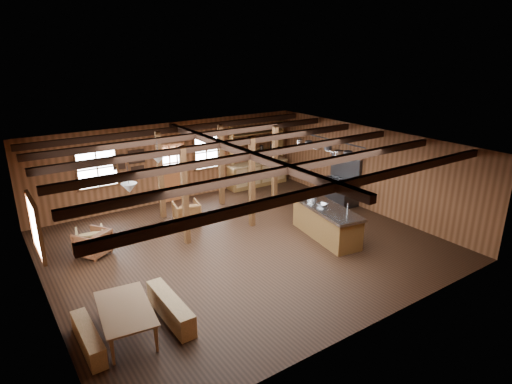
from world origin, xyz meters
The scene contains 22 objects.
room centered at (0.00, 0.00, 1.40)m, with size 10.04×9.04×2.84m.
ceiling_joists centered at (0.00, 0.18, 2.68)m, with size 9.80×8.82×0.18m.
timber_posts centered at (0.52, 2.08, 1.40)m, with size 3.95×2.35×2.80m.
back_door centered at (0.00, 4.45, 0.88)m, with size 1.02×0.08×2.15m.
window_back_left centered at (-2.60, 4.46, 1.60)m, with size 1.32×0.06×1.32m.
window_back_right centered at (1.30, 4.46, 1.60)m, with size 1.02×0.06×1.32m.
window_left centered at (-4.96, 0.50, 1.60)m, with size 0.14×1.24×1.32m.
notice_boards centered at (-1.50, 4.46, 1.64)m, with size 1.08×0.03×0.90m.
back_counter centered at (3.40, 4.20, 0.60)m, with size 2.55×0.60×2.45m.
pendant_lamps centered at (-2.25, 1.00, 2.25)m, with size 1.86×2.36×0.66m.
pot_rack centered at (3.37, 0.24, 2.28)m, with size 0.36×3.00×0.44m.
kitchen_island centered at (2.29, -0.92, 0.48)m, with size 1.27×2.61×1.20m.
step_stool centered at (2.61, -0.50, 0.23)m, with size 0.51×0.36×0.45m, color brown.
commercial_range centered at (4.65, 0.95, 0.59)m, with size 0.77×1.45×1.79m.
dining_table centered at (-3.90, -2.03, 0.29)m, with size 1.68×0.93×0.59m, color brown.
bench_wall centered at (-4.65, -2.03, 0.21)m, with size 0.28×1.50×0.41m, color brown.
bench_aisle centered at (-3.03, -2.03, 0.24)m, with size 0.33×1.75×0.48m, color brown.
armchair_a centered at (-3.59, 1.72, 0.35)m, with size 0.75×0.77×0.70m, color brown.
armchair_b centered at (-0.60, 2.28, 0.35)m, with size 0.76×0.78×0.71m, color brown.
armchair_c centered at (-3.57, 2.00, 0.33)m, with size 0.70×0.72×0.65m, color olive.
counter_pot centered at (2.36, -0.21, 1.03)m, with size 0.29×0.29×0.17m, color #AFB2B6.
bowl centered at (2.22, -0.78, 0.97)m, with size 0.28×0.28×0.07m, color silver.
Camera 1 is at (-5.79, -9.16, 5.31)m, focal length 30.00 mm.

